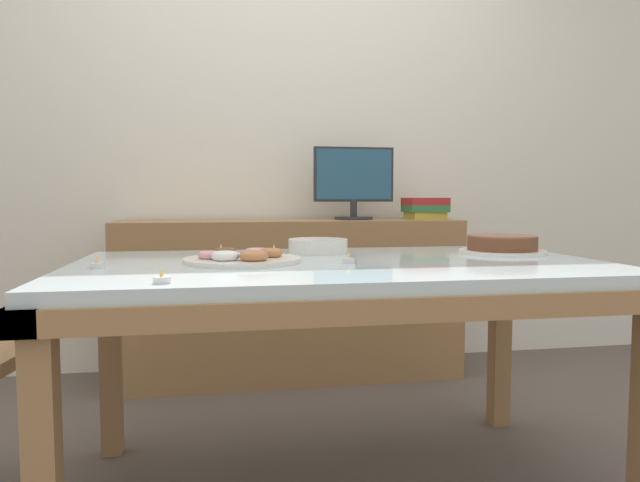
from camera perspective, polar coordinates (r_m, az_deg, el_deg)
The scene contains 13 objects.
wall_back at distance 3.25m, azimuth -3.69°, elevation 10.81°, with size 8.00×0.10×2.60m, color silver.
dining_table at distance 1.77m, azimuth 2.01°, elevation -4.80°, with size 1.64×0.95×0.74m.
sideboard at distance 2.98m, azimuth -2.94°, elevation -5.78°, with size 1.74×0.44×0.82m.
computer_monitor at distance 3.00m, azimuth 3.40°, elevation 5.77°, with size 0.42×0.20×0.38m.
book_stack at distance 3.11m, azimuth 10.48°, elevation 3.27°, with size 0.23×0.17×0.11m.
cake_chocolate_round at distance 2.11m, azimuth 17.74°, elevation -0.38°, with size 0.30×0.30×0.06m.
pastry_platter at distance 1.74m, azimuth -7.80°, elevation -1.69°, with size 0.35×0.35×0.04m.
plate_stack at distance 2.02m, azimuth -0.20°, elevation -0.49°, with size 0.21×0.21×0.05m.
tealight_centre at distance 1.70m, azimuth -21.42°, elevation -2.22°, with size 0.04×0.04×0.04m.
tealight_right_edge at distance 1.98m, azimuth -4.62°, elevation -1.04°, with size 0.04×0.04×0.04m.
tealight_near_front at distance 1.35m, azimuth -15.55°, elevation -3.67°, with size 0.04×0.04×0.04m.
tealight_near_cakes at distance 2.02m, azimuth -9.88°, elevation -1.00°, with size 0.04×0.04×0.04m.
tealight_left_edge at distance 1.70m, azimuth 2.89°, elevation -1.91°, with size 0.04×0.04×0.04m.
Camera 1 is at (-0.37, -1.71, 0.93)m, focal length 32.00 mm.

